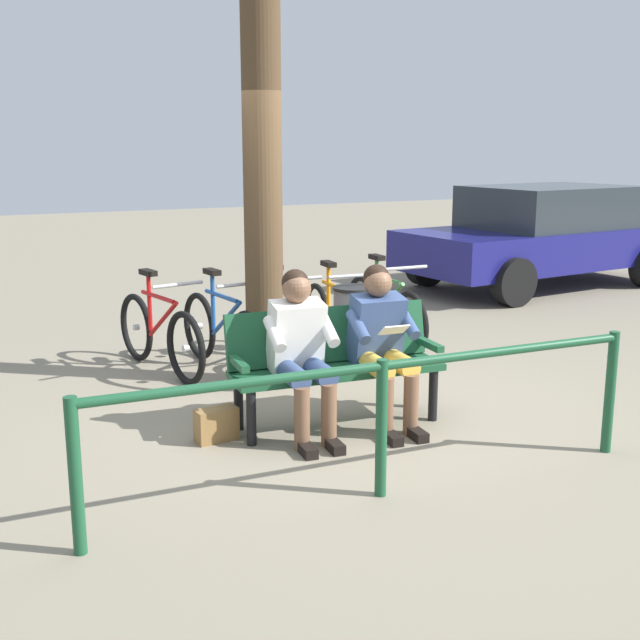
{
  "coord_description": "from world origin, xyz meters",
  "views": [
    {
      "loc": [
        2.74,
        5.25,
        2.08
      ],
      "look_at": [
        0.14,
        -0.12,
        0.75
      ],
      "focal_mm": 44.67,
      "sensor_mm": 36.0,
      "label": 1
    }
  ],
  "objects_px": {
    "bench": "(333,357)",
    "bicycle_blue": "(222,333)",
    "bicycle_green": "(335,322)",
    "handbag": "(216,425)",
    "person_reading": "(382,338)",
    "tree_trunk": "(263,172)",
    "person_companion": "(301,346)",
    "bicycle_red": "(282,325)",
    "bicycle_orange": "(159,334)",
    "litter_bin": "(353,328)",
    "parked_car": "(542,234)",
    "bicycle_black": "(384,312)"
  },
  "relations": [
    {
      "from": "bench",
      "to": "bicycle_blue",
      "type": "bearing_deg",
      "value": -75.0
    },
    {
      "from": "bench",
      "to": "bicycle_green",
      "type": "xyz_separation_m",
      "value": [
        -0.86,
        -1.66,
        -0.15
      ]
    },
    {
      "from": "handbag",
      "to": "bicycle_blue",
      "type": "height_order",
      "value": "bicycle_blue"
    },
    {
      "from": "person_reading",
      "to": "tree_trunk",
      "type": "xyz_separation_m",
      "value": [
        0.38,
        -1.39,
        1.18
      ]
    },
    {
      "from": "person_companion",
      "to": "bicycle_blue",
      "type": "relative_size",
      "value": 0.72
    },
    {
      "from": "tree_trunk",
      "to": "bicycle_red",
      "type": "relative_size",
      "value": 2.19
    },
    {
      "from": "tree_trunk",
      "to": "bicycle_green",
      "type": "height_order",
      "value": "tree_trunk"
    },
    {
      "from": "person_reading",
      "to": "bicycle_orange",
      "type": "relative_size",
      "value": 0.72
    },
    {
      "from": "litter_bin",
      "to": "tree_trunk",
      "type": "bearing_deg",
      "value": 2.4
    },
    {
      "from": "bicycle_red",
      "to": "parked_car",
      "type": "bearing_deg",
      "value": 116.85
    },
    {
      "from": "litter_bin",
      "to": "bicycle_black",
      "type": "bearing_deg",
      "value": -138.41
    },
    {
      "from": "person_reading",
      "to": "person_companion",
      "type": "height_order",
      "value": "same"
    },
    {
      "from": "bicycle_green",
      "to": "bicycle_blue",
      "type": "xyz_separation_m",
      "value": [
        1.16,
        -0.02,
        0.0
      ]
    },
    {
      "from": "bicycle_black",
      "to": "bicycle_green",
      "type": "height_order",
      "value": "same"
    },
    {
      "from": "tree_trunk",
      "to": "parked_car",
      "type": "distance_m",
      "value": 6.24
    },
    {
      "from": "bicycle_green",
      "to": "bench",
      "type": "bearing_deg",
      "value": -23.22
    },
    {
      "from": "tree_trunk",
      "to": "bicycle_orange",
      "type": "bearing_deg",
      "value": -43.02
    },
    {
      "from": "bench",
      "to": "handbag",
      "type": "height_order",
      "value": "bench"
    },
    {
      "from": "person_companion",
      "to": "bicycle_red",
      "type": "height_order",
      "value": "person_companion"
    },
    {
      "from": "tree_trunk",
      "to": "bicycle_green",
      "type": "relative_size",
      "value": 2.19
    },
    {
      "from": "handbag",
      "to": "bicycle_blue",
      "type": "distance_m",
      "value": 1.82
    },
    {
      "from": "tree_trunk",
      "to": "bicycle_blue",
      "type": "distance_m",
      "value": 1.58
    },
    {
      "from": "handbag",
      "to": "bicycle_black",
      "type": "bearing_deg",
      "value": -142.91
    },
    {
      "from": "handbag",
      "to": "bicycle_green",
      "type": "height_order",
      "value": "bicycle_green"
    },
    {
      "from": "bicycle_green",
      "to": "bicycle_blue",
      "type": "relative_size",
      "value": 1.0
    },
    {
      "from": "bench",
      "to": "person_reading",
      "type": "bearing_deg",
      "value": 152.92
    },
    {
      "from": "bicycle_blue",
      "to": "parked_car",
      "type": "xyz_separation_m",
      "value": [
        -5.73,
        -2.26,
        0.41
      ]
    },
    {
      "from": "bicycle_orange",
      "to": "handbag",
      "type": "bearing_deg",
      "value": -14.24
    },
    {
      "from": "handbag",
      "to": "parked_car",
      "type": "height_order",
      "value": "parked_car"
    },
    {
      "from": "handbag",
      "to": "bicycle_blue",
      "type": "bearing_deg",
      "value": -110.47
    },
    {
      "from": "person_reading",
      "to": "bicycle_orange",
      "type": "distance_m",
      "value": 2.41
    },
    {
      "from": "tree_trunk",
      "to": "bicycle_orange",
      "type": "distance_m",
      "value": 1.81
    },
    {
      "from": "litter_bin",
      "to": "parked_car",
      "type": "height_order",
      "value": "parked_car"
    },
    {
      "from": "handbag",
      "to": "bicycle_orange",
      "type": "xyz_separation_m",
      "value": [
        -0.1,
        -1.91,
        0.24
      ]
    },
    {
      "from": "person_companion",
      "to": "parked_car",
      "type": "height_order",
      "value": "parked_car"
    },
    {
      "from": "bench",
      "to": "bicycle_black",
      "type": "xyz_separation_m",
      "value": [
        -1.54,
        -1.86,
        -0.15
      ]
    },
    {
      "from": "tree_trunk",
      "to": "bicycle_orange",
      "type": "height_order",
      "value": "tree_trunk"
    },
    {
      "from": "person_reading",
      "to": "bicycle_blue",
      "type": "distance_m",
      "value": 2.0
    },
    {
      "from": "bench",
      "to": "person_companion",
      "type": "height_order",
      "value": "person_companion"
    },
    {
      "from": "person_reading",
      "to": "bicycle_red",
      "type": "height_order",
      "value": "person_reading"
    },
    {
      "from": "bicycle_green",
      "to": "bicycle_orange",
      "type": "relative_size",
      "value": 1.01
    },
    {
      "from": "litter_bin",
      "to": "bicycle_green",
      "type": "xyz_separation_m",
      "value": [
        -0.04,
        -0.43,
        -0.03
      ]
    },
    {
      "from": "bicycle_green",
      "to": "bicycle_red",
      "type": "xyz_separation_m",
      "value": [
        0.53,
        -0.08,
        0.0
      ]
    },
    {
      "from": "bicycle_black",
      "to": "bicycle_red",
      "type": "xyz_separation_m",
      "value": [
        1.21,
        0.12,
        0.0
      ]
    },
    {
      "from": "handbag",
      "to": "bench",
      "type": "bearing_deg",
      "value": -179.86
    },
    {
      "from": "person_companion",
      "to": "bicycle_red",
      "type": "xyz_separation_m",
      "value": [
        -0.66,
        -1.88,
        -0.3
      ]
    },
    {
      "from": "bicycle_green",
      "to": "parked_car",
      "type": "height_order",
      "value": "parked_car"
    },
    {
      "from": "litter_bin",
      "to": "bicycle_blue",
      "type": "bearing_deg",
      "value": -22.0
    },
    {
      "from": "person_reading",
      "to": "bicycle_red",
      "type": "xyz_separation_m",
      "value": [
        -0.02,
        -1.93,
        -0.31
      ]
    },
    {
      "from": "person_companion",
      "to": "bicycle_red",
      "type": "distance_m",
      "value": 2.01
    }
  ]
}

